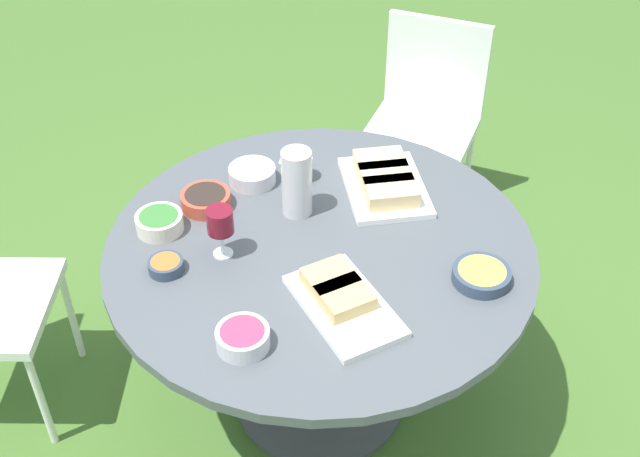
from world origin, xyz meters
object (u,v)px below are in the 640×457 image
object	(u,v)px
chair_far_back	(426,109)
wine_glass	(220,222)
dining_table	(320,272)
water_pitcher	(297,183)

from	to	relation	value
chair_far_back	wine_glass	bearing A→B (deg)	48.13
dining_table	wine_glass	size ratio (longest dim) A/B	7.89
wine_glass	chair_far_back	bearing A→B (deg)	-131.87
water_pitcher	wine_glass	xyz separation A→B (m)	(0.25, 0.16, 0.01)
chair_far_back	water_pitcher	world-z (taller)	water_pitcher
dining_table	chair_far_back	world-z (taller)	chair_far_back
dining_table	chair_far_back	xyz separation A→B (m)	(-0.64, -1.04, -0.09)
water_pitcher	wine_glass	world-z (taller)	water_pitcher
dining_table	wine_glass	xyz separation A→B (m)	(0.29, -0.00, 0.24)
chair_far_back	water_pitcher	size ratio (longest dim) A/B	3.94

